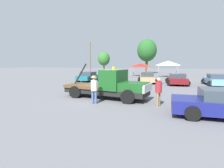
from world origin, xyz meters
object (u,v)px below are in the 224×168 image
person_at_hood (94,87)px  parked_car_cream (115,77)px  person_near_truck (159,90)px  utility_pole (90,57)px  tow_truck (110,86)px  canopy_tent_red (140,65)px  tree_left (104,59)px  parked_car_skyblue (215,80)px  parked_car_teal (89,77)px  canopy_tent_white (168,63)px  parked_car_maroon (177,79)px  parked_car_tan (147,78)px  tree_center (147,50)px

person_at_hood → parked_car_cream: (-2.05, 12.46, -0.39)m
person_near_truck → utility_pole: 38.47m
person_near_truck → person_at_hood: (-3.87, -0.43, 0.06)m
tow_truck → parked_car_cream: size_ratio=1.38×
utility_pole → canopy_tent_red: bearing=-31.0°
parked_car_cream → utility_pole: 25.22m
parked_car_cream → tree_left: 22.75m
tree_left → utility_pole: (-4.07, 0.61, 0.66)m
parked_car_skyblue → parked_car_teal: bearing=87.3°
canopy_tent_white → utility_pole: size_ratio=0.41×
parked_car_maroon → parked_car_cream: bearing=85.0°
canopy_tent_red → canopy_tent_white: canopy_tent_white is taller
person_at_hood → utility_pole: size_ratio=0.21×
person_at_hood → tree_left: bearing=-160.9°
parked_car_cream → parked_car_skyblue: 11.83m
person_at_hood → parked_car_tan: size_ratio=0.39×
canopy_tent_red → tree_left: size_ratio=0.60×
parked_car_tan → utility_pole: (-16.97, 20.81, 3.70)m
parked_car_skyblue → person_near_truck: bearing=153.2°
person_at_hood → canopy_tent_white: 24.20m
person_near_truck → parked_car_maroon: bearing=-76.8°
parked_car_tan → parked_car_maroon: size_ratio=0.99×
tow_truck → canopy_tent_red: (-0.85, 23.29, 1.29)m
parked_car_tan → canopy_tent_red: canopy_tent_red is taller
person_at_hood → utility_pole: (-14.90, 33.84, 3.31)m
parked_car_skyblue → tree_center: tree_center is taller
tow_truck → person_near_truck: tow_truck is taller
parked_car_maroon → tree_left: 26.98m
parked_car_tan → person_near_truck: bearing=-179.6°
person_at_hood → tree_center: tree_center is taller
person_near_truck → parked_car_skyblue: person_near_truck is taller
canopy_tent_white → parked_car_skyblue: bearing=-67.0°
parked_car_tan → tree_left: tree_left is taller
person_at_hood → parked_car_skyblue: bearing=142.1°
parked_car_maroon → tree_center: size_ratio=0.53×
tow_truck → parked_car_teal: size_ratio=1.45×
parked_car_tan → tree_left: 24.15m
parked_car_teal → parked_car_maroon: same height
parked_car_teal → canopy_tent_white: (10.91, 10.81, 1.92)m
person_near_truck → parked_car_maroon: 11.83m
parked_car_teal → tree_center: 22.83m
tow_truck → canopy_tent_red: canopy_tent_red is taller
parked_car_teal → utility_pole: utility_pole is taller
tree_left → tree_center: bearing=5.5°
tow_truck → person_near_truck: size_ratio=3.84×
canopy_tent_white → person_at_hood: bearing=-101.6°
parked_car_skyblue → utility_pole: bearing=48.6°
person_near_truck → parked_car_cream: 13.41m
parked_car_skyblue → canopy_tent_white: 12.71m
person_at_hood → parked_car_tan: (2.07, 13.04, -0.39)m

